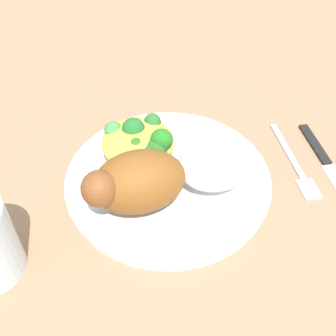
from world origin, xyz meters
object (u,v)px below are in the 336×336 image
Objects in this scene: mac_cheese_with_broccoli at (140,141)px; fork at (295,163)px; roasted_chicken at (135,182)px; knife at (327,163)px; plate at (168,178)px; rice_pile at (214,165)px.

fork is at bearing 162.12° from mac_cheese_with_broccoli.
roasted_chicken is at bearing 73.86° from mac_cheese_with_broccoli.
mac_cheese_with_broccoli reaches higher than knife.
plate is at bearing -4.96° from fork.
mac_cheese_with_broccoli is (0.02, -0.05, 0.03)m from plate.
knife is at bearing 172.51° from plate.
mac_cheese_with_broccoli is at bearing -17.83° from knife.
rice_pile is (-0.05, 0.02, 0.03)m from plate.
rice_pile is 0.16m from knife.
rice_pile is at bearing 155.07° from plate.
fork is at bearing -174.50° from roasted_chicken.
plate is 0.21m from knife.
mac_cheese_with_broccoli is 0.66× the size of fork.
knife reaches higher than fork.
roasted_chicken is 0.22m from fork.
roasted_chicken is 1.31× the size of rice_pile.
roasted_chicken reaches higher than fork.
fork is 0.04m from knife.
rice_pile reaches higher than knife.
rice_pile is 0.46× the size of knife.
rice_pile is 0.12m from fork.
plate is 1.75× the size of fork.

